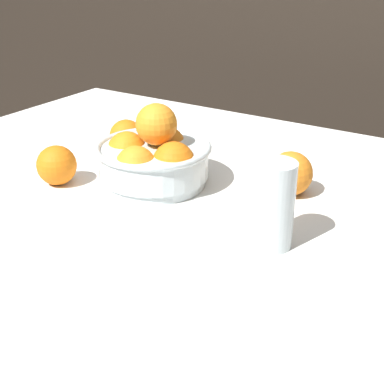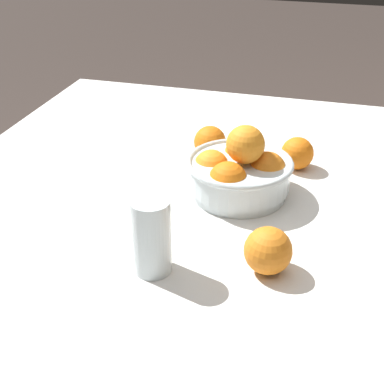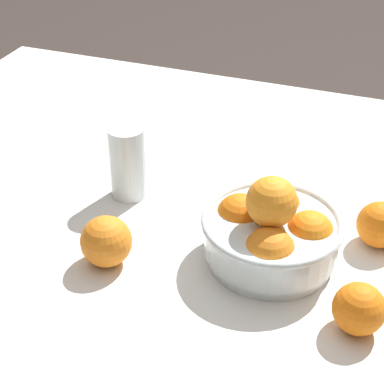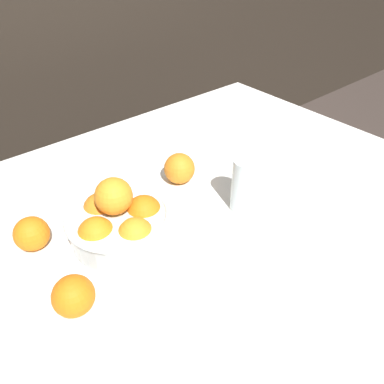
{
  "view_description": "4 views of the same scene",
  "coord_description": "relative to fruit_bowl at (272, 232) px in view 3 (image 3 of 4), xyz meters",
  "views": [
    {
      "loc": [
        0.42,
        -0.67,
        1.12
      ],
      "look_at": [
        -0.0,
        -0.0,
        0.75
      ],
      "focal_mm": 50.0,
      "sensor_mm": 36.0,
      "label": 1
    },
    {
      "loc": [
        0.8,
        0.23,
        1.26
      ],
      "look_at": [
        -0.01,
        0.01,
        0.77
      ],
      "focal_mm": 50.0,
      "sensor_mm": 36.0,
      "label": 2
    },
    {
      "loc": [
        -0.29,
        0.84,
        1.35
      ],
      "look_at": [
        0.02,
        -0.0,
        0.75
      ],
      "focal_mm": 60.0,
      "sensor_mm": 36.0,
      "label": 3
    },
    {
      "loc": [
        -0.39,
        -0.47,
        1.27
      ],
      "look_at": [
        0.02,
        0.03,
        0.78
      ],
      "focal_mm": 35.0,
      "sensor_mm": 36.0,
      "label": 4
    }
  ],
  "objects": [
    {
      "name": "dining_table",
      "position": [
        0.14,
        -0.07,
        -0.11
      ],
      "size": [
        1.45,
        1.14,
        0.71
      ],
      "color": "white",
      "rests_on": "ground_plane"
    },
    {
      "name": "fruit_bowl",
      "position": [
        0.0,
        0.0,
        0.0
      ],
      "size": [
        0.22,
        0.22,
        0.15
      ],
      "color": "silver",
      "rests_on": "dining_table"
    },
    {
      "name": "juice_glass",
      "position": [
        0.28,
        -0.09,
        0.01
      ],
      "size": [
        0.06,
        0.06,
        0.13
      ],
      "color": "#F4A314",
      "rests_on": "dining_table"
    },
    {
      "name": "orange_loose_near_bowl",
      "position": [
        0.23,
        0.09,
        -0.01
      ],
      "size": [
        0.08,
        0.08,
        0.08
      ],
      "primitive_type": "sphere",
      "color": "orange",
      "rests_on": "dining_table"
    },
    {
      "name": "orange_loose_front",
      "position": [
        -0.15,
        -0.1,
        -0.02
      ],
      "size": [
        0.07,
        0.07,
        0.07
      ],
      "primitive_type": "sphere",
      "color": "orange",
      "rests_on": "dining_table"
    },
    {
      "name": "orange_loose_aside",
      "position": [
        -0.15,
        0.1,
        -0.02
      ],
      "size": [
        0.07,
        0.07,
        0.07
      ],
      "primitive_type": "sphere",
      "color": "orange",
      "rests_on": "dining_table"
    }
  ]
}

